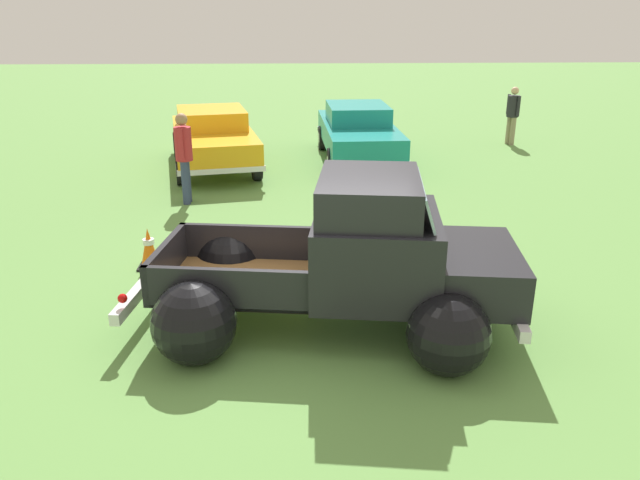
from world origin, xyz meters
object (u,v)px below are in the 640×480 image
object	(u,v)px
vintage_pickup_truck	(354,269)
spectator_0	(184,152)
show_car_1	(358,131)
lane_cone_0	(149,248)
show_car_0	(213,136)
spectator_1	(513,112)

from	to	relation	value
vintage_pickup_truck	spectator_0	distance (m)	6.04
show_car_1	lane_cone_0	xyz separation A→B (m)	(-3.86, -6.93, -0.47)
show_car_0	show_car_1	size ratio (longest dim) A/B	1.01
show_car_0	lane_cone_0	world-z (taller)	show_car_0
vintage_pickup_truck	show_car_0	size ratio (longest dim) A/B	1.02
show_car_1	vintage_pickup_truck	bearing A→B (deg)	-7.78
show_car_0	lane_cone_0	xyz separation A→B (m)	(-0.21, -6.36, -0.47)
vintage_pickup_truck	show_car_1	world-z (taller)	vintage_pickup_truck
show_car_0	spectator_1	xyz separation A→B (m)	(8.32, 2.45, 0.15)
spectator_1	show_car_1	bearing A→B (deg)	1.67
show_car_0	lane_cone_0	bearing A→B (deg)	-13.38
spectator_0	vintage_pickup_truck	bearing A→B (deg)	-59.86
vintage_pickup_truck	lane_cone_0	size ratio (longest dim) A/B	7.64
spectator_0	lane_cone_0	distance (m)	3.42
vintage_pickup_truck	spectator_1	distance (m)	12.12
vintage_pickup_truck	spectator_1	world-z (taller)	vintage_pickup_truck
spectator_0	show_car_1	bearing A→B (deg)	44.37
show_car_0	spectator_0	size ratio (longest dim) A/B	2.60
spectator_0	spectator_1	bearing A→B (deg)	34.03
lane_cone_0	show_car_0	bearing A→B (deg)	88.13
vintage_pickup_truck	show_car_1	distance (m)	8.92
vintage_pickup_truck	show_car_1	xyz separation A→B (m)	(0.93, 8.87, 0.03)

